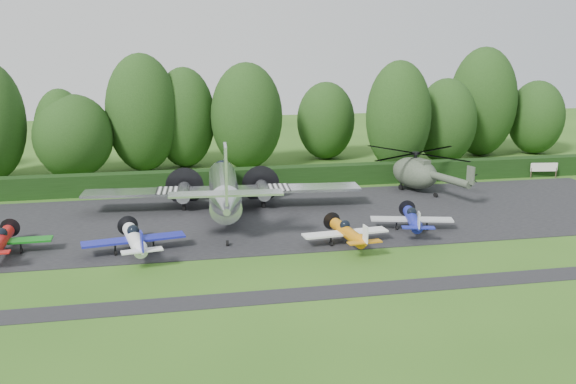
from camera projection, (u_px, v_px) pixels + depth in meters
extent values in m
plane|color=#2B5517|center=(271.00, 261.00, 42.38)|extent=(160.00, 160.00, 0.00)
cube|color=black|center=(250.00, 220.00, 51.91)|extent=(70.00, 18.00, 0.01)
cube|color=black|center=(289.00, 296.00, 36.66)|extent=(70.00, 2.00, 0.00)
cube|color=black|center=(235.00, 189.00, 62.40)|extent=(90.00, 1.60, 2.00)
cylinder|color=silver|center=(224.00, 189.00, 53.49)|extent=(2.45, 12.78, 2.45)
cone|color=silver|center=(216.00, 172.00, 60.31)|extent=(2.45, 1.60, 2.45)
cone|color=silver|center=(234.00, 206.00, 46.06)|extent=(2.45, 3.19, 2.45)
sphere|color=black|center=(217.00, 169.00, 59.21)|extent=(1.60, 1.60, 1.60)
cube|color=silver|center=(223.00, 190.00, 54.58)|extent=(23.42, 2.56, 0.23)
cube|color=white|center=(172.00, 191.00, 53.74)|extent=(2.77, 2.66, 0.05)
cube|color=white|center=(272.00, 187.00, 55.36)|extent=(2.77, 2.66, 0.05)
cylinder|color=silver|center=(182.00, 193.00, 54.61)|extent=(1.17, 3.41, 1.17)
cylinder|color=silver|center=(261.00, 190.00, 55.90)|extent=(1.17, 3.41, 1.17)
cylinder|color=black|center=(181.00, 187.00, 56.89)|extent=(3.41, 0.03, 3.41)
cylinder|color=black|center=(257.00, 184.00, 58.18)|extent=(3.41, 0.03, 3.41)
cube|color=silver|center=(235.00, 193.00, 44.97)|extent=(7.99, 1.49, 0.15)
cube|color=silver|center=(235.00, 173.00, 44.31)|extent=(0.19, 2.34, 4.05)
cylinder|color=black|center=(183.00, 208.00, 54.48)|extent=(0.27, 0.96, 0.96)
cylinder|color=black|center=(262.00, 204.00, 55.77)|extent=(0.27, 0.96, 0.96)
cylinder|color=black|center=(237.00, 243.00, 45.40)|extent=(0.19, 0.47, 0.47)
cylinder|color=#AB0F0F|center=(0.00, 242.00, 43.04)|extent=(0.89, 5.10, 0.89)
sphere|color=black|center=(2.00, 233.00, 43.47)|extent=(0.78, 0.78, 0.78)
cube|color=#0F6813|center=(2.00, 242.00, 43.52)|extent=(6.49, 1.21, 0.13)
cylinder|color=black|center=(11.00, 228.00, 46.18)|extent=(1.39, 0.02, 1.39)
cylinder|color=black|center=(21.00, 251.00, 43.73)|extent=(0.13, 0.41, 0.41)
cylinder|color=black|center=(10.00, 243.00, 45.54)|extent=(0.11, 0.37, 0.37)
cylinder|color=white|center=(135.00, 239.00, 43.30)|extent=(0.95, 5.44, 0.95)
sphere|color=black|center=(135.00, 231.00, 43.76)|extent=(0.83, 0.83, 0.83)
cube|color=#191C96|center=(135.00, 239.00, 43.80)|extent=(6.92, 1.29, 0.14)
cube|color=white|center=(133.00, 251.00, 40.13)|extent=(2.57, 0.69, 0.10)
cube|color=#191C96|center=(132.00, 242.00, 39.88)|extent=(0.10, 0.79, 1.29)
cylinder|color=black|center=(136.00, 225.00, 46.64)|extent=(1.48, 0.02, 1.48)
cylinder|color=black|center=(116.00, 252.00, 43.55)|extent=(0.14, 0.43, 0.43)
cylinder|color=black|center=(155.00, 250.00, 44.04)|extent=(0.14, 0.43, 0.43)
cylinder|color=black|center=(137.00, 241.00, 45.97)|extent=(0.12, 0.40, 0.40)
cylinder|color=#C6740B|center=(348.00, 233.00, 45.16)|extent=(0.85, 4.89, 0.85)
sphere|color=black|center=(346.00, 225.00, 45.57)|extent=(0.75, 0.75, 0.75)
cube|color=white|center=(346.00, 233.00, 45.61)|extent=(6.23, 1.16, 0.12)
cube|color=#C6740B|center=(360.00, 242.00, 42.31)|extent=(2.31, 0.62, 0.09)
cube|color=white|center=(361.00, 234.00, 42.09)|extent=(0.09, 0.71, 1.16)
cylinder|color=black|center=(336.00, 221.00, 48.17)|extent=(1.33, 0.02, 1.33)
cylinder|color=black|center=(331.00, 244.00, 45.39)|extent=(0.12, 0.39, 0.39)
cylinder|color=black|center=(362.00, 242.00, 45.83)|extent=(0.12, 0.39, 0.39)
cylinder|color=black|center=(339.00, 234.00, 47.56)|extent=(0.11, 0.36, 0.36)
cylinder|color=#182095|center=(412.00, 219.00, 48.53)|extent=(0.85, 4.88, 0.85)
sphere|color=black|center=(410.00, 212.00, 48.95)|extent=(0.75, 0.75, 0.75)
cube|color=#B8BABF|center=(410.00, 219.00, 48.99)|extent=(6.22, 1.15, 0.12)
cube|color=#182095|center=(428.00, 227.00, 45.69)|extent=(2.31, 0.62, 0.09)
cube|color=#B8BABF|center=(429.00, 220.00, 45.47)|extent=(0.09, 0.71, 1.15)
cylinder|color=black|center=(398.00, 209.00, 51.54)|extent=(1.33, 0.02, 1.33)
cylinder|color=black|center=(396.00, 229.00, 48.76)|extent=(0.12, 0.39, 0.39)
cylinder|color=black|center=(425.00, 228.00, 49.20)|extent=(0.12, 0.39, 0.39)
cylinder|color=black|center=(401.00, 221.00, 50.93)|extent=(0.11, 0.36, 0.36)
ellipsoid|color=#353F30|center=(415.00, 173.00, 61.25)|extent=(3.06, 5.61, 2.93)
cylinder|color=#353F30|center=(434.00, 180.00, 56.97)|extent=(0.69, 5.88, 0.69)
cube|color=#353F30|center=(449.00, 177.00, 53.87)|extent=(0.12, 0.88, 1.57)
cylinder|color=black|center=(415.00, 158.00, 60.90)|extent=(0.29, 0.29, 0.78)
cylinder|color=black|center=(416.00, 153.00, 60.80)|extent=(0.69, 0.69, 0.25)
cylinder|color=black|center=(416.00, 153.00, 60.80)|extent=(11.76, 11.76, 0.06)
cube|color=#353F30|center=(418.00, 163.00, 60.24)|extent=(0.88, 1.96, 0.69)
ellipsoid|color=black|center=(409.00, 169.00, 62.72)|extent=(1.86, 1.86, 1.68)
cylinder|color=black|center=(401.00, 186.00, 62.16)|extent=(0.18, 0.55, 0.55)
cylinder|color=black|center=(420.00, 186.00, 62.53)|extent=(0.18, 0.55, 0.55)
cylinder|color=black|center=(427.00, 196.00, 58.62)|extent=(0.16, 0.47, 0.47)
cylinder|color=#3F3326|center=(532.00, 173.00, 66.90)|extent=(0.11, 0.11, 1.07)
cylinder|color=#3F3326|center=(555.00, 172.00, 67.41)|extent=(0.11, 0.11, 1.07)
cube|color=silver|center=(544.00, 167.00, 67.01)|extent=(2.86, 0.07, 0.89)
cylinder|color=black|center=(397.00, 153.00, 70.78)|extent=(0.70, 0.70, 3.94)
ellipsoid|color=#193410|center=(398.00, 116.00, 69.83)|extent=(7.08, 7.08, 12.04)
cylinder|color=black|center=(444.00, 150.00, 74.52)|extent=(0.70, 0.70, 3.24)
ellipsoid|color=#193410|center=(446.00, 121.00, 73.74)|extent=(6.94, 6.94, 9.89)
cylinder|color=black|center=(64.00, 163.00, 67.22)|extent=(0.70, 0.70, 3.05)
ellipsoid|color=#193410|center=(61.00, 134.00, 66.49)|extent=(5.47, 5.47, 9.30)
cylinder|color=black|center=(325.00, 146.00, 77.57)|extent=(0.70, 0.70, 3.03)
ellipsoid|color=#193410|center=(326.00, 121.00, 76.83)|extent=(6.91, 6.91, 9.27)
cylinder|color=black|center=(480.00, 138.00, 79.73)|extent=(0.70, 0.70, 4.36)
ellipsoid|color=#193410|center=(483.00, 102.00, 78.68)|extent=(8.16, 8.16, 13.31)
cylinder|color=black|center=(534.00, 142.00, 81.17)|extent=(0.70, 0.70, 3.01)
ellipsoid|color=#193410|center=(536.00, 117.00, 80.45)|extent=(6.92, 6.92, 9.19)
cylinder|color=black|center=(144.00, 152.00, 70.34)|extent=(0.70, 0.70, 4.19)
ellipsoid|color=#193410|center=(142.00, 113.00, 69.33)|extent=(7.81, 7.81, 12.80)
cylinder|color=black|center=(247.00, 151.00, 71.77)|extent=(0.70, 0.70, 3.86)
ellipsoid|color=#193410|center=(247.00, 116.00, 70.84)|extent=(7.94, 7.94, 11.78)
cylinder|color=black|center=(186.00, 151.00, 72.57)|extent=(0.70, 0.70, 3.68)
ellipsoid|color=#193410|center=(184.00, 118.00, 71.68)|extent=(6.85, 6.85, 11.24)
cylinder|color=black|center=(75.00, 164.00, 67.28)|extent=(0.70, 0.70, 2.86)
ellipsoid|color=#193410|center=(73.00, 136.00, 66.59)|extent=(8.16, 8.16, 8.74)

